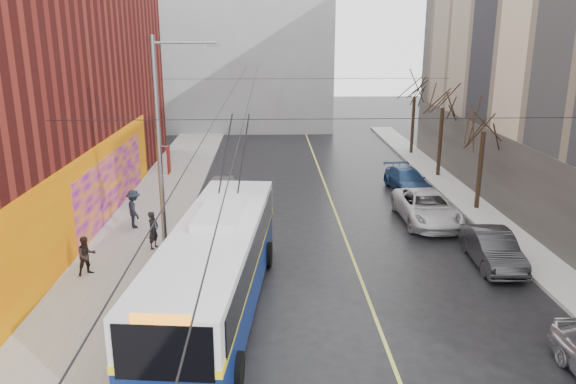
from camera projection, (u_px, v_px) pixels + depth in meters
The scene contains 18 objects.
sidewalk_left at pixel (136, 240), 25.25m from camera, with size 4.00×60.00×0.15m, color gray.
sidewalk_right at pixel (507, 235), 25.84m from camera, with size 2.00×60.00×0.15m, color gray.
lane_line at pixel (340, 224), 27.53m from camera, with size 0.12×50.00×0.01m, color #BFB74C.
building_far at pixel (226, 32), 54.55m from camera, with size 20.50×12.10×18.00m.
streetlight_pole at pixel (163, 144), 22.08m from camera, with size 2.65×0.60×9.00m.
catenary_wires at pixel (256, 95), 26.40m from camera, with size 18.00×60.00×0.22m.
tree_near at pixel (485, 116), 28.34m from camera, with size 3.20×3.20×6.40m.
tree_mid at pixel (444, 96), 34.98m from camera, with size 3.20×3.20×6.68m.
tree_far at pixel (415, 87), 41.74m from camera, with size 3.20×3.20×6.57m.
pigeons_flying at pixel (259, 76), 21.78m from camera, with size 4.50×2.76×1.76m.
trolleybus at pixel (216, 268), 18.42m from camera, with size 3.87×12.47×5.83m.
parked_car_b at pixel (493, 248), 22.54m from camera, with size 1.50×4.31×1.42m, color #27272A.
parked_car_c at pixel (427, 207), 27.64m from camera, with size 2.50×5.43×1.51m, color #BBBBBD.
parked_car_d at pixel (407, 180), 33.05m from camera, with size 1.86×4.56×1.32m, color navy.
following_car at pixel (224, 192), 30.08m from camera, with size 1.89×4.70×1.60m, color #9B9CA0.
pedestrian_a at pixel (153, 230), 23.87m from camera, with size 0.60×0.39×1.64m, color black.
pedestrian_b at pixel (86, 256), 21.30m from camera, with size 0.74×0.58×1.52m, color black.
pedestrian_c at pixel (134, 209), 26.39m from camera, with size 1.18×0.68×1.83m, color black.
Camera 1 is at (-1.99, -11.91, 9.11)m, focal length 35.00 mm.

